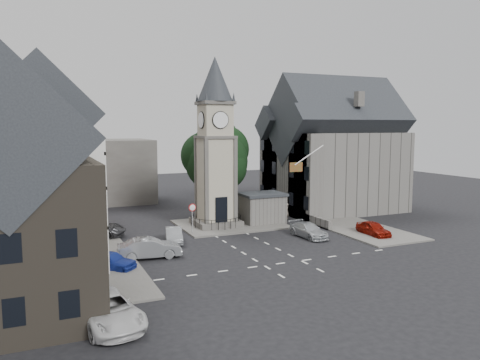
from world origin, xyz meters
name	(u,v)px	position (x,y,z in m)	size (l,w,h in m)	color
ground	(250,245)	(0.00, 0.00, 0.00)	(120.00, 120.00, 0.00)	black
pavement_west	(84,243)	(-12.50, 6.00, 0.07)	(6.00, 30.00, 0.14)	#595651
pavement_east	(320,216)	(12.00, 8.00, 0.07)	(6.00, 26.00, 0.14)	#595651
central_island	(230,224)	(1.50, 8.00, 0.08)	(10.00, 8.00, 0.16)	#595651
road_markings	(283,263)	(0.00, -5.50, 0.01)	(20.00, 8.00, 0.01)	silver
clock_tower	(215,143)	(0.00, 7.99, 8.12)	(4.86, 4.86, 16.25)	#4C4944
stone_shelter	(262,208)	(4.80, 7.50, 1.55)	(4.30, 3.30, 3.08)	#5E5C57
town_tree	(216,152)	(2.00, 13.00, 6.97)	(7.20, 7.20, 10.80)	black
warning_sign_post	(192,213)	(-3.20, 5.43, 2.03)	(0.70, 0.19, 2.85)	black
terrace_pink	(39,158)	(-15.50, 16.00, 6.58)	(8.10, 7.60, 12.80)	#D39691
terrace_cream	(40,164)	(-15.50, 8.00, 6.58)	(8.10, 7.60, 12.80)	beige
terrace_tudor	(42,179)	(-15.50, 0.00, 6.19)	(8.10, 7.60, 12.00)	silver
building_sw_stone	(13,217)	(-17.00, -9.00, 5.35)	(8.60, 7.60, 10.40)	#413A31
backdrop_west	(70,172)	(-12.00, 28.00, 4.00)	(20.00, 10.00, 8.00)	#4C4944
east_building	(333,156)	(15.59, 11.00, 6.26)	(14.40, 11.40, 12.60)	#5E5C57
east_boundary_wall	(288,212)	(9.20, 10.00, 0.45)	(0.40, 16.00, 0.90)	#5E5C57
flagpole	(309,155)	(8.00, 4.00, 7.00)	(3.68, 0.10, 2.74)	white
car_west_blue	(110,260)	(-11.50, -2.00, 0.63)	(1.49, 3.71, 1.26)	#1C319A
car_west_silver	(150,248)	(-8.42, -0.41, 0.77)	(1.62, 4.65, 1.53)	gray
car_west_grey	(93,229)	(-11.50, 8.00, 0.78)	(2.59, 5.62, 1.56)	#313134
car_island_silver	(174,235)	(-5.50, 3.46, 0.63)	(1.33, 3.80, 1.25)	#909498
car_island_east	(308,230)	(5.87, 0.50, 0.63)	(1.76, 4.32, 1.25)	#B2B6BB
car_east_red	(373,229)	(11.50, -1.32, 0.64)	(1.52, 3.77, 1.28)	maroon
van_sw_white	(107,310)	(-13.00, -11.25, 0.77)	(2.57, 5.56, 1.55)	silver
pedestrian	(287,211)	(8.00, 8.20, 0.85)	(0.62, 0.41, 1.70)	#A89C8B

